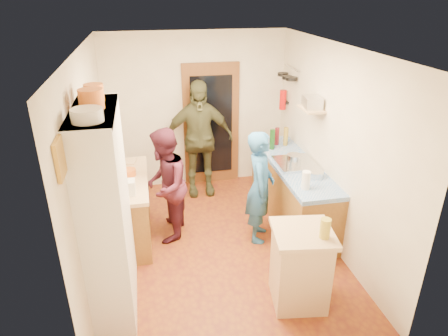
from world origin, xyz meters
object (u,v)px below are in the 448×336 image
object	(u,v)px
person_left	(168,184)
right_counter_base	(292,192)
hutch_body	(107,215)
island_base	(300,269)
person_back	(199,139)
person_hob	(262,188)

from	to	relation	value
person_left	right_counter_base	bearing A→B (deg)	106.08
hutch_body	island_base	size ratio (longest dim) A/B	2.56
person_left	person_back	world-z (taller)	person_back
hutch_body	right_counter_base	distance (m)	2.90
island_base	person_back	xyz separation A→B (m)	(-0.68, 2.78, 0.53)
hutch_body	right_counter_base	xyz separation A→B (m)	(2.50, 1.30, -0.68)
person_back	person_hob	bearing A→B (deg)	-66.76
right_counter_base	person_hob	size ratio (longest dim) A/B	1.41
right_counter_base	person_back	xyz separation A→B (m)	(-1.22, 1.08, 0.54)
person_hob	person_back	distance (m)	1.65
hutch_body	person_hob	size ratio (longest dim) A/B	1.41
person_left	island_base	bearing A→B (deg)	51.48
right_counter_base	person_hob	xyz separation A→B (m)	(-0.60, -0.45, 0.36)
person_hob	island_base	bearing A→B (deg)	-159.27
person_hob	person_back	xyz separation A→B (m)	(-0.61, 1.52, 0.18)
hutch_body	person_left	xyz separation A→B (m)	(0.68, 1.19, -0.31)
hutch_body	right_counter_base	size ratio (longest dim) A/B	1.00
person_hob	person_left	world-z (taller)	person_left
island_base	person_left	size ratio (longest dim) A/B	0.55
right_counter_base	person_left	xyz separation A→B (m)	(-1.82, -0.11, 0.37)
person_back	island_base	bearing A→B (deg)	-74.93
right_counter_base	person_hob	world-z (taller)	person_hob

